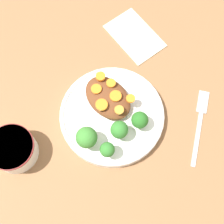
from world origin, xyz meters
The scene contains 17 objects.
ground_plane centered at (0.00, 0.00, 0.00)m, with size 4.00×4.00×0.00m, color #8C603D.
plate centered at (0.00, 0.00, 0.01)m, with size 0.24×0.24×0.03m.
dip_bowl centered at (-0.08, -0.22, 0.03)m, with size 0.10×0.10×0.06m.
stew_mound centered at (-0.03, 0.02, 0.04)m, with size 0.12×0.09×0.03m, color brown.
broccoli_floret_0 centered at (0.01, -0.08, 0.06)m, with size 0.05×0.05×0.06m.
broccoli_floret_1 centered at (0.05, -0.02, 0.05)m, with size 0.04×0.04×0.05m.
broccoli_floret_2 centered at (0.06, -0.07, 0.05)m, with size 0.03×0.03×0.05m.
broccoli_floret_3 centered at (0.06, 0.03, 0.05)m, with size 0.04×0.04×0.05m.
carrot_slice_0 centered at (-0.08, 0.03, 0.06)m, with size 0.02×0.02×0.01m, color orange.
carrot_slice_1 centered at (-0.02, 0.03, 0.05)m, with size 0.03×0.03×0.00m, color orange.
carrot_slice_2 centered at (-0.02, -0.01, 0.05)m, with size 0.03×0.03×0.01m, color orange.
carrot_slice_3 centered at (-0.06, 0.01, 0.05)m, with size 0.02×0.02×0.00m, color orange.
carrot_slice_4 centered at (0.01, 0.05, 0.05)m, with size 0.02×0.02×0.00m, color orange.
carrot_slice_5 centered at (0.01, 0.01, 0.05)m, with size 0.02×0.02×0.01m, color orange.
carrot_slice_6 centered at (-0.05, 0.04, 0.05)m, with size 0.02×0.02×0.00m, color orange.
fork centered at (0.14, 0.15, 0.00)m, with size 0.12×0.16×0.01m.
napkin centered at (-0.13, 0.19, 0.00)m, with size 0.15×0.11×0.01m.
Camera 1 is at (0.18, -0.16, 0.69)m, focal length 50.00 mm.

